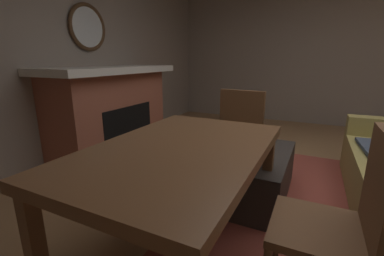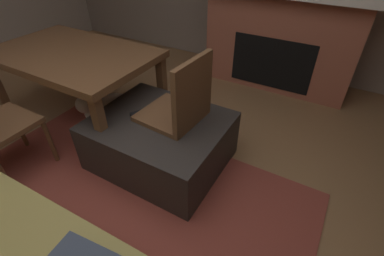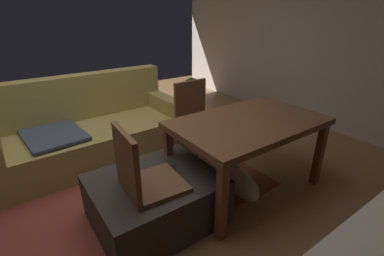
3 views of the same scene
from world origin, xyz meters
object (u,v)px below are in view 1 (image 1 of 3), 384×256
(round_wall_mirror, at_px, (88,27))
(tv_remote, at_px, (235,156))
(ottoman_coffee_table, at_px, (240,172))
(dining_table, at_px, (180,160))
(dining_chair_west, at_px, (237,134))
(small_dog, at_px, (179,215))
(dining_chair_north, at_px, (344,217))
(fireplace, at_px, (111,109))

(round_wall_mirror, bearing_deg, tv_remote, 75.23)
(ottoman_coffee_table, relative_size, dining_table, 0.71)
(dining_chair_west, bearing_deg, small_dog, -6.02)
(dining_table, relative_size, dining_chair_north, 1.53)
(round_wall_mirror, height_order, dining_table, round_wall_mirror)
(ottoman_coffee_table, height_order, tv_remote, tv_remote)
(round_wall_mirror, xyz_separation_m, dining_chair_west, (0.25, 2.08, -1.08))
(dining_chair_north, distance_m, small_dog, 1.01)
(tv_remote, relative_size, dining_chair_west, 0.17)
(tv_remote, relative_size, small_dog, 0.29)
(dining_chair_north, bearing_deg, fireplace, -117.22)
(ottoman_coffee_table, xyz_separation_m, dining_table, (0.96, -0.09, 0.45))
(dining_table, xyz_separation_m, dining_chair_north, (-0.00, 0.84, -0.13))
(fireplace, height_order, dining_chair_north, fireplace)
(fireplace, xyz_separation_m, dining_table, (1.35, 1.79, 0.09))
(dining_table, relative_size, dining_chair_west, 1.53)
(fireplace, distance_m, small_dog, 2.12)
(dining_table, height_order, dining_chair_west, dining_chair_west)
(fireplace, xyz_separation_m, tv_remote, (0.57, 1.88, -0.14))
(ottoman_coffee_table, relative_size, dining_chair_north, 1.09)
(fireplace, height_order, small_dog, fireplace)
(ottoman_coffee_table, xyz_separation_m, tv_remote, (0.18, -0.00, 0.22))
(fireplace, bearing_deg, dining_chair_north, 62.78)
(dining_chair_north, height_order, small_dog, dining_chair_north)
(dining_chair_north, relative_size, small_dog, 1.71)
(small_dog, bearing_deg, fireplace, -125.55)
(tv_remote, height_order, dining_chair_west, dining_chair_west)
(tv_remote, bearing_deg, dining_chair_north, 73.77)
(small_dog, bearing_deg, dining_chair_west, 173.98)
(fireplace, xyz_separation_m, round_wall_mirror, (-0.00, -0.29, 1.04))
(fireplace, relative_size, tv_remote, 11.73)
(ottoman_coffee_table, distance_m, tv_remote, 0.28)
(round_wall_mirror, bearing_deg, dining_chair_north, 65.11)
(ottoman_coffee_table, height_order, dining_chair_north, dining_chair_north)
(fireplace, xyz_separation_m, dining_chair_north, (1.35, 2.63, -0.04))
(round_wall_mirror, relative_size, ottoman_coffee_table, 0.58)
(dining_chair_west, bearing_deg, fireplace, -97.91)
(fireplace, relative_size, dining_chair_north, 2.02)
(fireplace, bearing_deg, dining_chair_west, 82.09)
(fireplace, height_order, dining_table, fireplace)
(dining_chair_west, xyz_separation_m, dining_chair_north, (1.10, 0.84, 0.00))
(round_wall_mirror, distance_m, dining_chair_north, 3.39)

